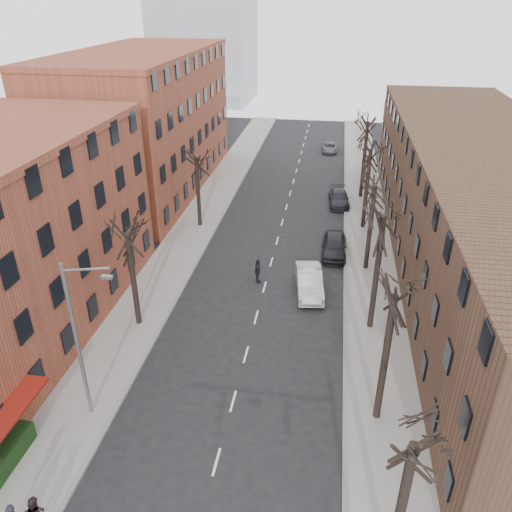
% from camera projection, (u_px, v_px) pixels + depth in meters
% --- Properties ---
extents(sidewalk_left, '(4.00, 90.00, 0.15)m').
position_uv_depth(sidewalk_left, '(199.00, 221.00, 48.19)').
color(sidewalk_left, gray).
rests_on(sidewalk_left, ground).
extents(sidewalk_right, '(4.00, 90.00, 0.15)m').
position_uv_depth(sidewalk_right, '(367.00, 232.00, 45.97)').
color(sidewalk_right, gray).
rests_on(sidewalk_right, ground).
extents(building_left_far, '(12.00, 28.00, 14.00)m').
position_uv_depth(building_left_far, '(145.00, 124.00, 53.90)').
color(building_left_far, brown).
rests_on(building_left_far, ground).
extents(building_right, '(12.00, 50.00, 10.00)m').
position_uv_depth(building_right, '(483.00, 208.00, 38.19)').
color(building_right, '#493022').
rests_on(building_right, ground).
extents(awning_left, '(1.20, 7.00, 0.15)m').
position_uv_depth(awning_left, '(9.00, 471.00, 23.11)').
color(awning_left, maroon).
rests_on(awning_left, ground).
extents(tree_right_b, '(5.20, 5.20, 10.80)m').
position_uv_depth(tree_right_b, '(376.00, 418.00, 25.99)').
color(tree_right_b, black).
rests_on(tree_right_b, ground).
extents(tree_right_c, '(5.20, 5.20, 11.60)m').
position_uv_depth(tree_right_c, '(369.00, 328.00, 32.97)').
color(tree_right_c, black).
rests_on(tree_right_c, ground).
extents(tree_right_d, '(5.20, 5.20, 10.00)m').
position_uv_depth(tree_right_d, '(365.00, 269.00, 39.95)').
color(tree_right_d, black).
rests_on(tree_right_d, ground).
extents(tree_right_e, '(5.20, 5.20, 10.80)m').
position_uv_depth(tree_right_e, '(362.00, 228.00, 46.93)').
color(tree_right_e, black).
rests_on(tree_right_e, ground).
extents(tree_right_f, '(5.20, 5.20, 11.60)m').
position_uv_depth(tree_right_f, '(360.00, 197.00, 53.91)').
color(tree_right_f, black).
rests_on(tree_right_f, ground).
extents(tree_left_a, '(5.20, 5.20, 9.50)m').
position_uv_depth(tree_left_a, '(139.00, 324.00, 33.34)').
color(tree_left_a, black).
rests_on(tree_left_a, ground).
extents(tree_left_b, '(5.20, 5.20, 9.50)m').
position_uv_depth(tree_left_b, '(200.00, 226.00, 47.29)').
color(tree_left_b, black).
rests_on(tree_left_b, ground).
extents(streetlight, '(2.45, 0.22, 9.03)m').
position_uv_depth(streetlight, '(79.00, 337.00, 23.93)').
color(streetlight, slate).
rests_on(streetlight, ground).
extents(silver_sedan, '(2.51, 5.39, 1.71)m').
position_uv_depth(silver_sedan, '(309.00, 282.00, 36.54)').
color(silver_sedan, '#B3B6BB').
rests_on(silver_sedan, ground).
extents(parked_car_near, '(2.01, 4.97, 1.69)m').
position_uv_depth(parked_car_near, '(334.00, 246.00, 41.75)').
color(parked_car_near, black).
rests_on(parked_car_near, ground).
extents(parked_car_mid, '(2.37, 5.00, 1.41)m').
position_uv_depth(parked_car_mid, '(339.00, 198.00, 51.72)').
color(parked_car_mid, black).
rests_on(parked_car_mid, ground).
extents(parked_car_far, '(2.14, 4.34, 1.19)m').
position_uv_depth(parked_car_far, '(330.00, 147.00, 69.03)').
color(parked_car_far, '#525359').
rests_on(parked_car_far, ground).
extents(pedestrian_crossing, '(0.78, 1.23, 1.95)m').
position_uv_depth(pedestrian_crossing, '(258.00, 271.00, 37.68)').
color(pedestrian_crossing, black).
rests_on(pedestrian_crossing, ground).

